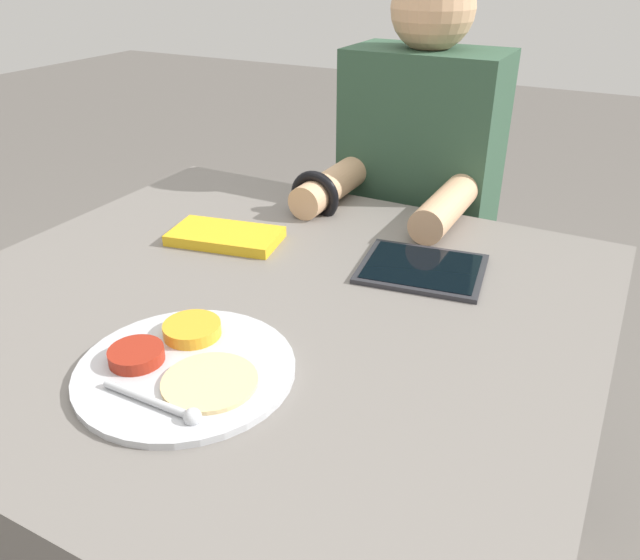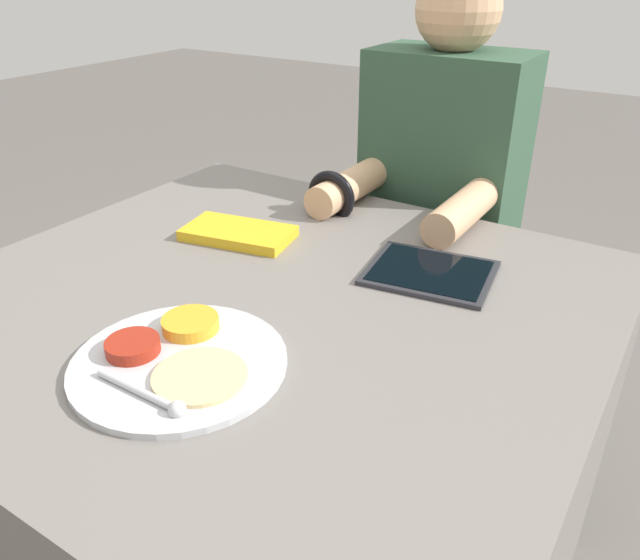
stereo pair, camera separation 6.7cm
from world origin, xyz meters
name	(u,v)px [view 1 (the left image)]	position (x,y,z in m)	size (l,w,h in m)	color
dining_table	(270,471)	(0.00, 0.00, 0.38)	(1.03, 0.97, 0.76)	slate
thali_tray	(184,366)	(0.02, -0.21, 0.77)	(0.29, 0.29, 0.03)	#B7BABF
red_notebook	(226,237)	(-0.17, 0.15, 0.77)	(0.22, 0.15, 0.02)	silver
tablet_device	(422,268)	(0.20, 0.21, 0.76)	(0.23, 0.20, 0.01)	#28282D
person_diner	(413,251)	(0.03, 0.63, 0.58)	(0.36, 0.44, 1.23)	black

